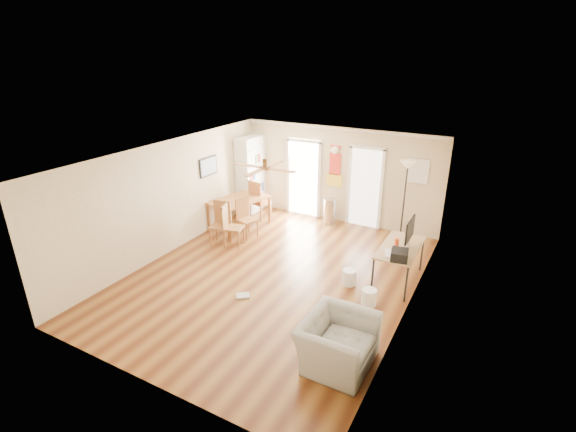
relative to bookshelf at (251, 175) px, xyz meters
The scene contains 30 objects.
floor 4.07m from the bookshelf, 50.17° to the right, with size 7.00×7.00×0.00m, color brown.
ceiling 4.20m from the bookshelf, 50.17° to the right, with size 5.50×7.00×0.00m, color silver, non-canonical shape.
wall_back 2.57m from the bookshelf, 11.04° to the left, with size 5.50×0.04×2.60m, color beige, non-canonical shape.
wall_front 6.98m from the bookshelf, 68.91° to the right, with size 5.50×0.04×2.60m, color beige, non-canonical shape.
wall_left 3.03m from the bookshelf, 94.55° to the right, with size 0.04×7.00×2.60m, color beige, non-canonical shape.
wall_right 6.06m from the bookshelf, 29.78° to the right, with size 0.04×7.00×2.60m, color beige, non-canonical shape.
crown_molding 4.18m from the bookshelf, 50.17° to the right, with size 5.50×7.00×0.08m, color white, non-canonical shape.
kitchen_doorway 1.54m from the bookshelf, 18.01° to the left, with size 0.90×0.10×2.10m, color white, non-canonical shape.
bathroom_doorway 3.30m from the bookshelf, ahead, with size 0.80×0.10×2.10m, color white, non-canonical shape.
wall_decal 2.47m from the bookshelf, 11.14° to the left, with size 0.46×0.03×1.10m, color red.
ac_grille 4.62m from the bookshelf, ahead, with size 0.50×0.04×0.60m, color white.
framed_poster 1.73m from the bookshelf, 97.59° to the right, with size 0.04×0.66×0.48m, color black.
ceiling_fan 4.36m from the bookshelf, 52.82° to the right, with size 1.24×1.24×0.20m, color #593819, non-canonical shape.
bookshelf is the anchor object (origin of this frame).
dining_table 1.40m from the bookshelf, 72.69° to the right, with size 0.94×1.56×0.78m, color #945B2F, non-canonical shape.
dining_chair_right_a 1.94m from the bookshelf, 60.49° to the right, with size 0.41×0.41×1.00m, color #9F6D33, non-canonical shape.
dining_chair_right_b 2.45m from the bookshelf, 67.55° to the right, with size 0.43×0.43×1.04m, color olive, non-canonical shape.
dining_chair_near 2.43m from the bookshelf, 75.95° to the right, with size 0.44×0.44×1.06m, color #9F6333, non-canonical shape.
dining_chair_far 0.89m from the bookshelf, 36.83° to the right, with size 0.46×0.46×1.12m, color #A55F35, non-canonical shape.
trash_can 2.53m from the bookshelf, ahead, with size 0.33×0.33×0.71m, color #ADADAF.
torchiere_lamp 4.36m from the bookshelf, ahead, with size 0.37×0.37×1.98m, color black, non-canonical shape.
computer_desk 5.28m from the bookshelf, 22.32° to the right, with size 0.73×1.46×0.78m, color tan, non-canonical shape.
imac 5.34m from the bookshelf, 21.12° to the right, with size 0.09×0.64×0.60m, color black, non-canonical shape.
keyboard 5.29m from the bookshelf, 26.91° to the right, with size 0.12×0.36×0.01m, color silver.
printer 5.58m from the bookshelf, 27.11° to the right, with size 0.31×0.36×0.19m, color black.
orange_bottle 5.29m from the bookshelf, 24.53° to the right, with size 0.09×0.09×0.26m, color #DA4713.
wastebasket_a 4.87m from the bookshelf, 32.80° to the right, with size 0.28×0.28×0.32m, color white.
wastebasket_b 5.63m from the bookshelf, 34.01° to the right, with size 0.28×0.28×0.32m, color white.
floor_cloth 4.77m from the bookshelf, 59.31° to the right, with size 0.25×0.20×0.04m, color #9A9A95.
armchair 6.75m from the bookshelf, 46.01° to the right, with size 1.15×1.00×0.75m, color #979792.
Camera 1 is at (3.91, -6.65, 4.48)m, focal length 25.98 mm.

